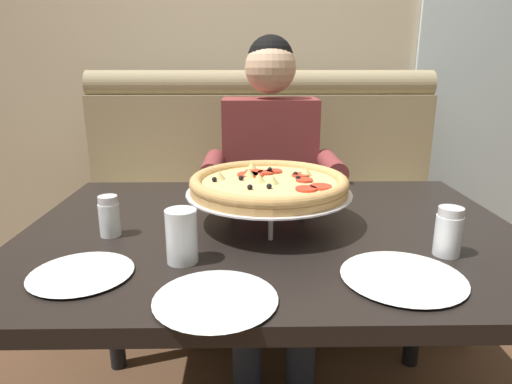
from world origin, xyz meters
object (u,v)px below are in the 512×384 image
Objects in this scene: plate_near_left at (81,271)px; plate_far_side at (215,296)px; shaker_pepper_flakes at (448,235)px; shaker_parmesan at (110,219)px; dining_table at (271,255)px; booth_bench at (261,224)px; drinking_glass at (182,239)px; diner_main at (271,176)px; plate_near_right at (403,274)px; pizza at (269,185)px.

plate_far_side is (0.28, -0.11, 0.00)m from plate_near_left.
plate_near_left is at bearing -173.51° from shaker_pepper_flakes.
shaker_pepper_flakes is 0.53× the size of plate_near_left.
dining_table is at bearing 7.52° from shaker_parmesan.
booth_bench is 1.34× the size of dining_table.
drinking_glass is (-0.08, 0.17, 0.04)m from plate_far_side.
shaker_pepper_flakes is at bearing -9.27° from shaker_parmesan.
diner_main is at bearing 87.48° from dining_table.
plate_far_side is (-0.37, -0.08, 0.00)m from plate_near_right.
diner_main is 2.88× the size of pizza.
shaker_pepper_flakes reaches higher than plate_near_right.
shaker_parmesan is at bearing 159.44° from plate_near_right.
dining_table is 0.45m from shaker_pepper_flakes.
pizza is 3.69× the size of drinking_glass.
plate_far_side is (0.29, -0.33, -0.03)m from shaker_parmesan.
booth_bench reaches higher than drinking_glass.
drinking_glass reaches higher than plate_near_left.
drinking_glass is at bearing 116.17° from plate_far_side.
pizza is 0.42m from shaker_parmesan.
plate_near_right is at bearing -51.95° from pizza.
pizza reaches higher than plate_far_side.
plate_near_left is at bearing -108.56° from booth_bench.
diner_main is 10.64× the size of drinking_glass.
shaker_parmesan is 0.44m from plate_far_side.
pizza is 1.77× the size of plate_near_right.
drinking_glass is (-0.21, -1.15, 0.39)m from booth_bench.
plate_far_side is (-0.12, -0.38, 0.09)m from dining_table.
drinking_glass reaches higher than dining_table.
drinking_glass is at bearing -177.43° from shaker_pepper_flakes.
shaker_parmesan is at bearing -172.48° from dining_table.
plate_near_left is 0.85× the size of plate_near_right.
plate_near_left is 1.77× the size of drinking_glass.
pizza is (-0.01, -0.91, 0.45)m from booth_bench.
shaker_pepper_flakes is at bearing -28.08° from pizza.
plate_far_side is at bearing -105.68° from pizza.
plate_near_left is (-0.40, -0.30, -0.10)m from pizza.
pizza is at bearing -93.31° from diner_main.
shaker_pepper_flakes is 0.49× the size of plate_far_side.
diner_main is at bearing -83.68° from booth_bench.
shaker_parmesan reaches higher than plate_near_right.
diner_main is at bearing 65.24° from plate_near_left.
plate_near_right is at bearing -2.36° from plate_near_left.
shaker_parmesan is (-0.41, -0.99, 0.39)m from booth_bench.
dining_table is 5.67× the size of plate_far_side.
plate_near_left is at bearing -142.88° from pizza.
pizza is 2.09× the size of plate_near_left.
pizza is 0.43m from plate_near_right.
drinking_glass is at bearing -105.03° from diner_main.
diner_main reaches higher than plate_far_side.
plate_near_right is (0.22, -0.97, 0.04)m from diner_main.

